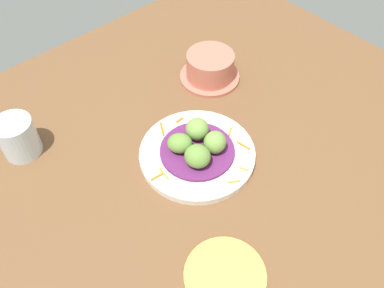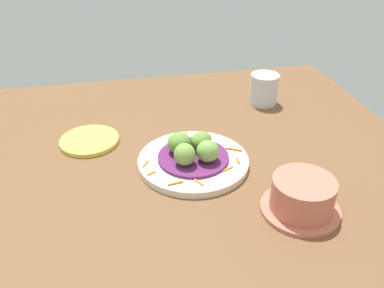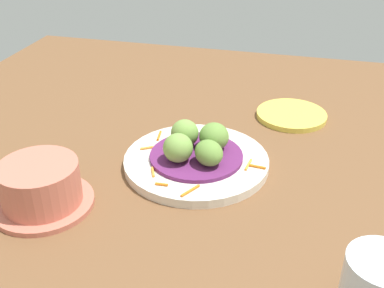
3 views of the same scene
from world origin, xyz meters
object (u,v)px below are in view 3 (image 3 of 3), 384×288
object	(u,v)px
guac_scoop_back	(209,153)
terracotta_bowl	(41,187)
guac_scoop_right	(178,148)
side_plate_small	(291,115)
main_plate	(196,162)
guac_scoop_center	(185,133)
guac_scoop_left	(214,136)

from	to	relation	value
guac_scoop_back	terracotta_bowl	size ratio (longest dim) A/B	0.34
guac_scoop_right	guac_scoop_back	bearing A→B (deg)	-87.12
side_plate_small	terracotta_bowl	bearing A→B (deg)	139.26
guac_scoop_back	side_plate_small	size ratio (longest dim) A/B	0.37
main_plate	side_plate_small	xyz separation A→B (cm)	(21.66, -13.69, -0.23)
guac_scoop_right	guac_scoop_center	bearing A→B (deg)	2.88
main_plate	terracotta_bowl	size ratio (longest dim) A/B	1.63
main_plate	terracotta_bowl	bearing A→B (deg)	130.40
guac_scoop_right	guac_scoop_back	xyz separation A→B (cm)	(0.24, -4.85, -0.33)
guac_scoop_back	guac_scoop_center	bearing A→B (deg)	47.88
guac_scoop_left	side_plate_small	distance (cm)	22.57
main_plate	guac_scoop_center	distance (cm)	5.04
guac_scoop_left	side_plate_small	size ratio (longest dim) A/B	0.38
guac_scoop_left	main_plate	bearing A→B (deg)	137.88
guac_scoop_center	guac_scoop_back	world-z (taller)	guac_scoop_center
guac_scoop_right	guac_scoop_back	world-z (taller)	guac_scoop_right
main_plate	guac_scoop_right	world-z (taller)	guac_scoop_right
main_plate	guac_scoop_center	size ratio (longest dim) A/B	5.10
main_plate	side_plate_small	distance (cm)	25.62
guac_scoop_center	guac_scoop_left	bearing A→B (deg)	-87.12
guac_scoop_left	guac_scoop_right	world-z (taller)	guac_scoop_right
main_plate	guac_scoop_right	distance (cm)	5.03
guac_scoop_left	side_plate_small	bearing A→B (deg)	-30.80
guac_scoop_center	guac_scoop_right	distance (cm)	4.86
guac_scoop_left	guac_scoop_back	size ratio (longest dim) A/B	1.04
main_plate	guac_scoop_back	size ratio (longest dim) A/B	4.74
side_plate_small	terracotta_bowl	xyz separation A→B (cm)	(-37.46, 32.27, 2.67)
guac_scoop_right	side_plate_small	bearing A→B (deg)	-33.46
guac_scoop_right	guac_scoop_back	distance (cm)	4.87
guac_scoop_left	terracotta_bowl	size ratio (longest dim) A/B	0.36
guac_scoop_left	guac_scoop_right	distance (cm)	6.87
guac_scoop_back	terracotta_bowl	distance (cm)	25.08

